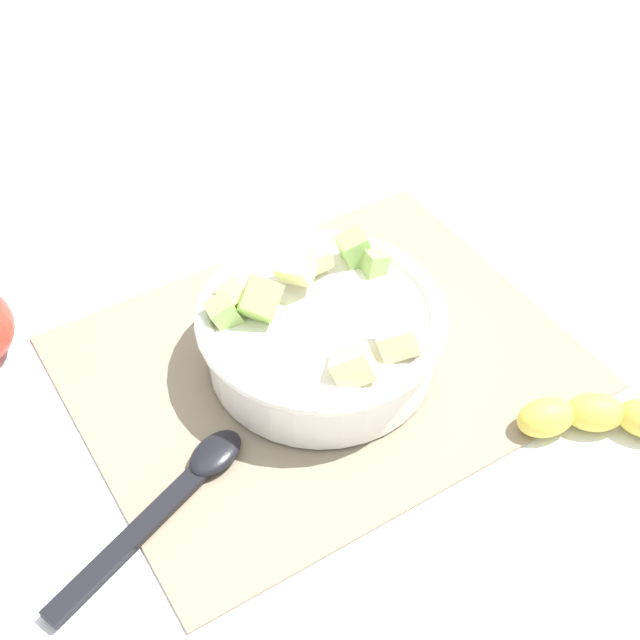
{
  "coord_description": "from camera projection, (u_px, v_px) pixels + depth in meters",
  "views": [
    {
      "loc": [
        0.3,
        0.49,
        0.64
      ],
      "look_at": [
        -0.0,
        -0.0,
        0.06
      ],
      "focal_mm": 48.9,
      "sensor_mm": 36.0,
      "label": 1
    }
  ],
  "objects": [
    {
      "name": "banana_whole",
      "position": [
        596.0,
        416.0,
        0.79
      ],
      "size": [
        0.14,
        0.11,
        0.04
      ],
      "color": "yellow",
      "rests_on": "ground_plane"
    },
    {
      "name": "salad_bowl",
      "position": [
        320.0,
        326.0,
        0.83
      ],
      "size": [
        0.24,
        0.24,
        0.11
      ],
      "color": "white",
      "rests_on": "placemat"
    },
    {
      "name": "serving_spoon",
      "position": [
        180.0,
        489.0,
        0.74
      ],
      "size": [
        0.21,
        0.1,
        0.01
      ],
      "color": "black",
      "rests_on": "placemat"
    },
    {
      "name": "ground_plane",
      "position": [
        321.0,
        363.0,
        0.86
      ],
      "size": [
        2.4,
        2.4,
        0.0
      ],
      "primitive_type": "plane",
      "color": "silver"
    },
    {
      "name": "placemat",
      "position": [
        321.0,
        361.0,
        0.86
      ],
      "size": [
        0.47,
        0.37,
        0.01
      ],
      "primitive_type": "cube",
      "color": "gray",
      "rests_on": "ground_plane"
    }
  ]
}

